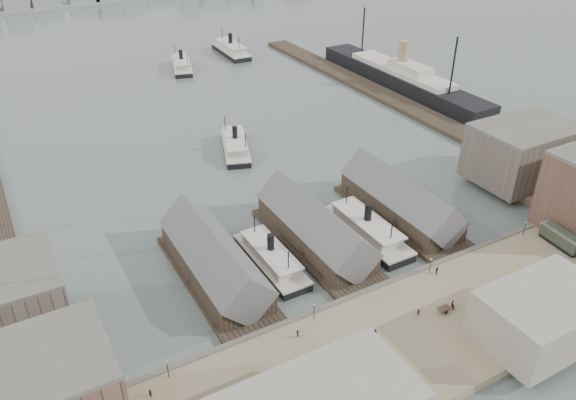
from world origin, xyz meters
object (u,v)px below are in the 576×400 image
tram (560,239)px  horse_cart_center (360,362)px  ocean_steamer (401,77)px  ferry_docked_west (271,258)px  horse_cart_right (451,306)px

tram → horse_cart_center: size_ratio=2.22×
ocean_steamer → horse_cart_center: size_ratio=18.95×
ocean_steamer → tram: bearing=-111.3°
tram → ferry_docked_west: bearing=159.9°
ferry_docked_west → horse_cart_center: bearing=-91.8°
ferry_docked_west → ocean_steamer: (105.00, 81.95, 1.98)m
horse_cart_center → ocean_steamer: bearing=-34.2°
ocean_steamer → ferry_docked_west: bearing=-142.0°
tram → horse_cart_center: (-62.95, -7.10, -1.15)m
ferry_docked_west → horse_cart_right: 40.67m
ferry_docked_west → tram: 68.33m
horse_cart_center → horse_cart_right: horse_cart_center is taller
horse_cart_right → tram: bearing=-84.0°
ferry_docked_west → tram: (61.80, -29.11, 1.88)m
ferry_docked_west → horse_cart_right: ferry_docked_west is taller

